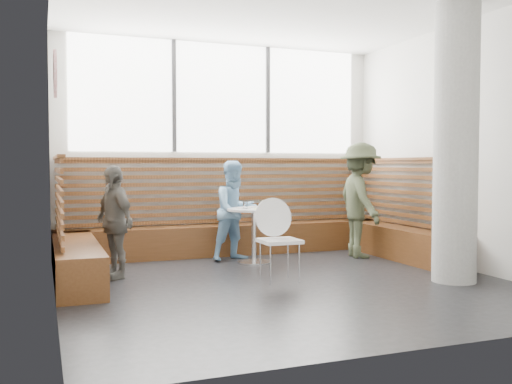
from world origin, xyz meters
name	(u,v)px	position (x,y,z in m)	size (l,w,h in m)	color
room	(287,143)	(0.00, 0.00, 1.60)	(5.00, 5.00, 3.20)	silver
booth	(237,231)	(0.00, 1.77, 0.41)	(5.00, 2.50, 1.44)	#482812
concrete_column	(456,143)	(1.85, -0.60, 1.60)	(0.50, 0.50, 3.20)	gray
wall_art	(55,74)	(-2.46, 0.40, 2.30)	(0.50, 0.50, 0.03)	white
cafe_table	(254,224)	(0.11, 1.38, 0.54)	(0.74, 0.74, 0.76)	silver
cafe_chair	(277,232)	(-0.04, 0.20, 0.57)	(0.46, 0.45, 0.96)	white
adult_man	(360,200)	(1.75, 1.31, 0.84)	(1.08, 0.62, 1.68)	#3A412B
child_back	(235,211)	(-0.05, 1.70, 0.71)	(0.69, 0.53, 1.41)	#75A5CC
child_left	(114,222)	(-1.81, 1.01, 0.67)	(0.79, 0.33, 1.35)	#57554F
plate_near	(243,208)	(-0.02, 1.44, 0.76)	(0.21, 0.21, 0.01)	white
plate_far	(255,207)	(0.18, 1.53, 0.76)	(0.20, 0.20, 0.01)	white
glass_left	(245,205)	(-0.04, 1.30, 0.81)	(0.06, 0.06, 0.10)	white
glass_mid	(262,204)	(0.20, 1.28, 0.82)	(0.07, 0.07, 0.12)	white
glass_right	(265,204)	(0.29, 1.40, 0.81)	(0.07, 0.07, 0.12)	white
menu_card	(262,209)	(0.17, 1.24, 0.76)	(0.21, 0.15, 0.00)	#A5C64C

